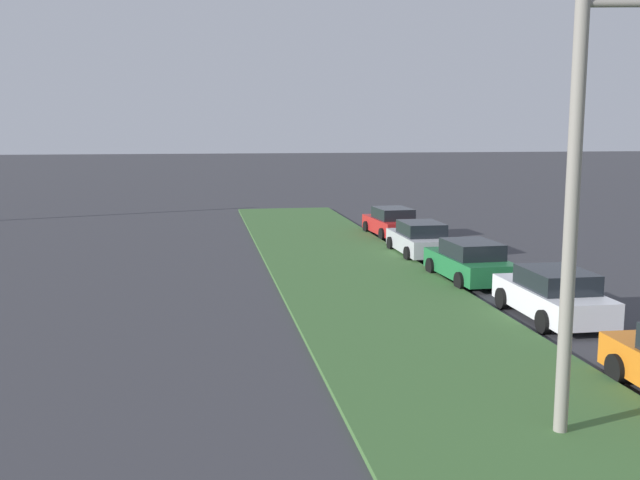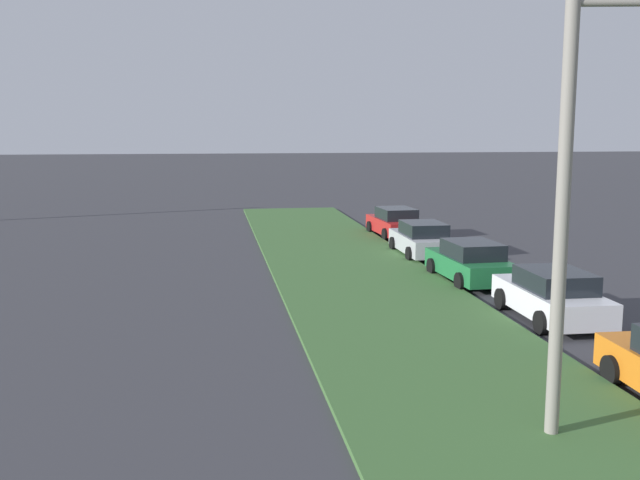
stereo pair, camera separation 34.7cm
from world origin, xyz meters
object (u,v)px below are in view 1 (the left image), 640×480
at_px(parked_car_red, 392,223).
at_px(parked_car_silver, 420,239).
at_px(parked_car_white, 553,295).
at_px(streetlight, 594,188).
at_px(parked_car_green, 470,262).

bearing_deg(parked_car_red, parked_car_silver, 173.92).
bearing_deg(parked_car_red, parked_car_white, 177.87).
bearing_deg(streetlight, parked_car_white, -23.77).
height_order(parked_car_white, streetlight, streetlight).
height_order(parked_car_green, parked_car_red, same).
distance_m(parked_car_silver, parked_car_red, 5.56).
relative_size(parked_car_green, parked_car_red, 1.00).
bearing_deg(parked_car_green, streetlight, 164.70).
relative_size(parked_car_silver, streetlight, 0.57).
relative_size(parked_car_white, streetlight, 0.57).
distance_m(parked_car_white, parked_car_red, 16.16).
bearing_deg(parked_car_white, parked_car_green, 5.16).
xyz_separation_m(parked_car_white, parked_car_red, (16.16, 0.34, 0.00)).
bearing_deg(parked_car_white, parked_car_red, 1.54).
height_order(parked_car_green, streetlight, streetlight).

